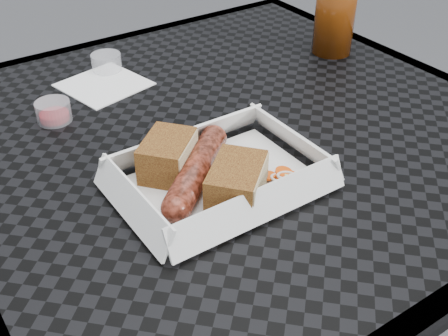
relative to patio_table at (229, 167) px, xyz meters
name	(u,v)px	position (x,y,z in m)	size (l,w,h in m)	color
patio_table	(229,167)	(0.00, 0.00, 0.00)	(0.80, 0.80, 0.74)	black
food_tray	(219,183)	(-0.09, -0.11, 0.08)	(0.22, 0.15, 0.00)	white
bratwurst	(197,170)	(-0.12, -0.10, 0.10)	(0.15, 0.13, 0.03)	maroon
bread_near	(168,156)	(-0.13, -0.06, 0.10)	(0.08, 0.05, 0.05)	brown
bread_far	(237,181)	(-0.09, -0.15, 0.10)	(0.08, 0.06, 0.04)	brown
veg_garnish	(282,180)	(-0.03, -0.15, 0.08)	(0.03, 0.03, 0.00)	#E84C0A
napkin	(104,84)	(-0.10, 0.22, 0.08)	(0.12, 0.12, 0.00)	white
condiment_cup_sauce	(54,111)	(-0.20, 0.15, 0.09)	(0.05, 0.05, 0.03)	maroon
condiment_cup_empty	(107,63)	(-0.07, 0.26, 0.09)	(0.05, 0.05, 0.03)	silver
drink_glass	(336,10)	(0.30, 0.11, 0.15)	(0.07, 0.07, 0.16)	#562307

